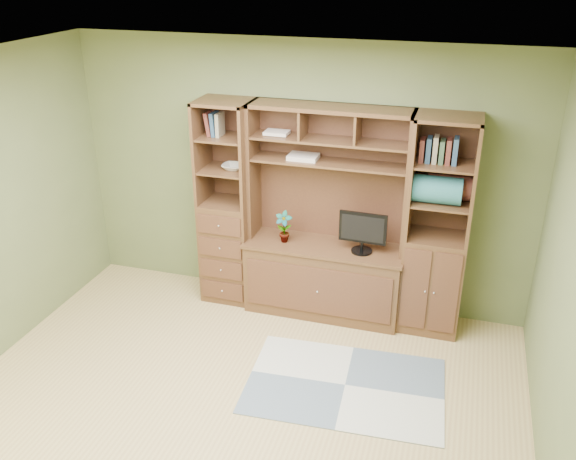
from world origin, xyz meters
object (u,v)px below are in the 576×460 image
(right_tower, at_px, (438,228))
(monitor, at_px, (363,225))
(center_hutch, at_px, (325,217))
(left_tower, at_px, (227,204))

(right_tower, xyz_separation_m, monitor, (-0.66, -0.07, -0.02))
(center_hutch, bearing_deg, monitor, -5.50)
(left_tower, height_order, right_tower, same)
(left_tower, distance_m, monitor, 1.37)
(center_hutch, height_order, left_tower, same)
(left_tower, bearing_deg, monitor, -3.15)
(center_hutch, distance_m, right_tower, 1.03)
(center_hutch, relative_size, monitor, 3.77)
(left_tower, relative_size, monitor, 3.77)
(right_tower, bearing_deg, center_hutch, -177.77)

